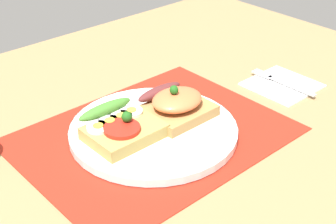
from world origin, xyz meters
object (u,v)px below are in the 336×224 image
sandwich_egg_tomato (121,127)px  sandwich_salmon (176,104)px  plate (153,131)px  napkin (282,84)px  fork (281,82)px

sandwich_egg_tomato → sandwich_salmon: sandwich_salmon is taller
plate → napkin: size_ratio=2.24×
napkin → sandwich_salmon: bearing=171.9°
plate → napkin: (28.40, -3.08, -0.65)cm
plate → fork: bearing=-5.6°
napkin → fork: (-0.08, 0.30, 0.46)cm
plate → fork: plate is taller
napkin → fork: size_ratio=0.84×
sandwich_salmon → plate: bearing=-177.2°
sandwich_egg_tomato → napkin: sandwich_egg_tomato is taller
plate → fork: 28.46cm
sandwich_egg_tomato → fork: 33.75cm
sandwich_egg_tomato → fork: sandwich_egg_tomato is taller
sandwich_egg_tomato → napkin: bearing=-7.7°
plate → sandwich_egg_tomato: size_ratio=2.42×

